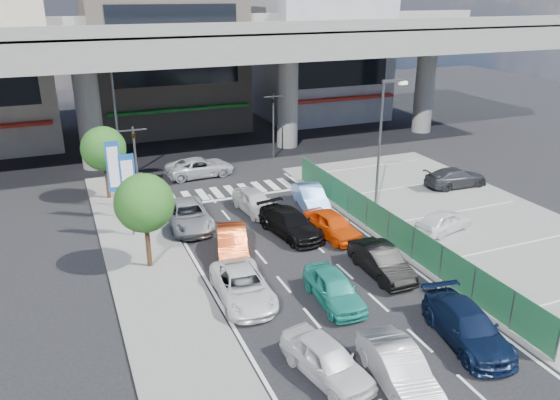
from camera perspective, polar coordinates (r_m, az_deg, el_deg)
name	(u,v)px	position (r m, az deg, el deg)	size (l,w,h in m)	color
ground	(315,278)	(26.04, 3.67, -8.12)	(120.00, 120.00, 0.00)	black
parking_lot	(472,226)	(33.29, 19.41, -2.55)	(12.00, 28.00, 0.06)	slate
sidewalk_left	(150,267)	(27.59, -13.40, -6.78)	(4.00, 30.00, 0.12)	slate
fence_run	(399,234)	(28.88, 12.35, -3.53)	(0.16, 22.00, 1.80)	#216139
expressway	(191,45)	(43.72, -9.24, 15.66)	(64.00, 14.00, 10.75)	slate
building_center	(164,49)	(54.52, -12.01, 15.15)	(14.00, 10.90, 15.00)	gray
building_east	(320,59)	(58.88, 4.24, 14.47)	(12.00, 10.90, 12.00)	gray
traffic_light_left	(135,148)	(33.73, -14.96, 5.31)	(1.60, 1.24, 5.20)	#595B60
traffic_light_right	(273,110)	(43.24, -0.71, 9.39)	(1.60, 1.24, 5.20)	#595B60
street_lamp_right	(383,136)	(32.52, 10.68, 6.62)	(1.65, 0.22, 8.00)	#595B60
street_lamp_left	(118,114)	(39.33, -16.55, 8.59)	(1.65, 0.22, 8.00)	#595B60
signboard_near	(128,184)	(30.06, -15.56, 1.61)	(0.80, 0.14, 4.70)	#595B60
signboard_far	(114,169)	(32.87, -16.96, 3.11)	(0.80, 0.14, 4.70)	#595B60
tree_near	(144,203)	(26.24, -14.00, -0.33)	(2.80, 2.80, 4.80)	#382314
tree_far	(103,149)	(36.13, -17.97, 5.11)	(2.80, 2.80, 4.80)	#382314
van_white_back_left	(327,360)	(19.81, 4.89, -16.28)	(1.62, 4.02, 1.37)	silver
hatch_white_back_mid	(399,369)	(19.77, 12.32, -16.83)	(1.46, 4.19, 1.38)	silver
minivan_navy_back	(467,326)	(22.54, 18.99, -12.37)	(1.93, 4.76, 1.38)	black
sedan_white_mid_left	(243,286)	(24.05, -3.90, -8.99)	(2.17, 4.70, 1.31)	white
taxi_teal_mid	(334,288)	(23.90, 5.66, -9.16)	(1.63, 4.05, 1.38)	teal
hatch_black_mid_right	(381,261)	(26.43, 10.55, -6.30)	(1.46, 4.19, 1.38)	black
taxi_orange_left	(232,243)	(27.89, -5.02, -4.49)	(1.46, 4.19, 1.38)	#F25522
sedan_black_mid	(290,223)	(30.07, 1.10, -2.44)	(1.93, 4.76, 1.38)	black
taxi_orange_right	(332,225)	(30.02, 5.49, -2.58)	(1.63, 4.05, 1.38)	#EB4908
wagon_silver_front_left	(188,215)	(31.57, -9.57, -1.57)	(2.29, 4.97, 1.38)	#A4A8AC
sedan_white_front_mid	(255,201)	(33.19, -2.66, -0.14)	(1.63, 4.05, 1.38)	silver
kei_truck_front_right	(311,197)	(33.86, 3.22, 0.29)	(1.46, 4.19, 1.38)	#6F9EEB
crossing_wagon_silver	(200,167)	(40.09, -8.35, 3.41)	(2.27, 4.92, 1.37)	#B8BAC0
parked_sedan_white	(444,221)	(31.70, 16.72, -2.11)	(1.48, 3.68, 1.26)	white
parked_sedan_dgrey	(456,177)	(39.27, 17.90, 2.25)	(1.81, 4.46, 1.29)	#2C2D31
traffic_cone	(371,214)	(32.50, 9.51, -1.45)	(0.35, 0.35, 0.68)	#F8390D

